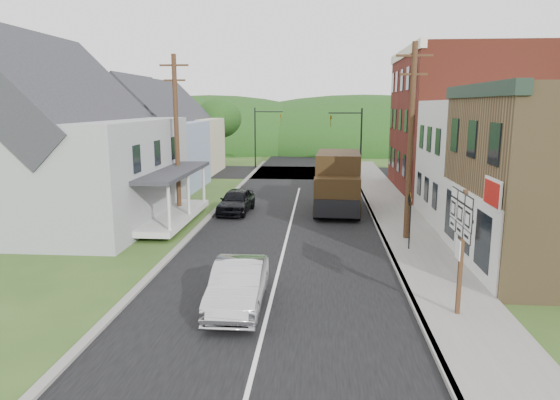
% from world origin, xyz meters
% --- Properties ---
extents(ground, '(120.00, 120.00, 0.00)m').
position_xyz_m(ground, '(0.00, 0.00, 0.00)').
color(ground, '#2D4719').
rests_on(ground, ground).
extents(road, '(9.00, 90.00, 0.02)m').
position_xyz_m(road, '(0.00, 10.00, 0.00)').
color(road, black).
rests_on(road, ground).
extents(cross_road, '(60.00, 9.00, 0.02)m').
position_xyz_m(cross_road, '(0.00, 27.00, 0.00)').
color(cross_road, black).
rests_on(cross_road, ground).
extents(sidewalk_right, '(2.80, 55.00, 0.15)m').
position_xyz_m(sidewalk_right, '(5.90, 8.00, 0.07)').
color(sidewalk_right, slate).
rests_on(sidewalk_right, ground).
extents(curb_right, '(0.20, 55.00, 0.15)m').
position_xyz_m(curb_right, '(4.55, 8.00, 0.07)').
color(curb_right, slate).
rests_on(curb_right, ground).
extents(curb_left, '(0.30, 55.00, 0.12)m').
position_xyz_m(curb_left, '(-4.65, 8.00, 0.06)').
color(curb_left, slate).
rests_on(curb_left, ground).
extents(storefront_white, '(8.00, 7.00, 6.50)m').
position_xyz_m(storefront_white, '(11.30, 7.50, 3.25)').
color(storefront_white, silver).
rests_on(storefront_white, ground).
extents(storefront_red, '(8.00, 12.00, 10.00)m').
position_xyz_m(storefront_red, '(11.30, 17.00, 5.00)').
color(storefront_red, maroon).
rests_on(storefront_red, ground).
extents(house_gray, '(10.20, 12.24, 8.35)m').
position_xyz_m(house_gray, '(-12.00, 6.00, 4.23)').
color(house_gray, '#A0A2A5').
rests_on(house_gray, ground).
extents(house_blue, '(7.14, 8.16, 7.28)m').
position_xyz_m(house_blue, '(-11.00, 17.00, 3.69)').
color(house_blue, '#899BBB').
rests_on(house_blue, ground).
extents(house_cream, '(7.14, 8.16, 7.28)m').
position_xyz_m(house_cream, '(-11.50, 26.00, 3.69)').
color(house_cream, '#BBB091').
rests_on(house_cream, ground).
extents(utility_pole_right, '(1.60, 0.26, 9.00)m').
position_xyz_m(utility_pole_right, '(5.60, 3.50, 4.66)').
color(utility_pole_right, '#472D19').
rests_on(utility_pole_right, ground).
extents(utility_pole_left, '(1.60, 0.26, 9.00)m').
position_xyz_m(utility_pole_left, '(-6.50, 8.00, 4.66)').
color(utility_pole_left, '#472D19').
rests_on(utility_pole_left, ground).
extents(traffic_signal_right, '(2.87, 0.20, 6.00)m').
position_xyz_m(traffic_signal_right, '(4.30, 23.50, 3.76)').
color(traffic_signal_right, black).
rests_on(traffic_signal_right, ground).
extents(traffic_signal_left, '(2.87, 0.20, 6.00)m').
position_xyz_m(traffic_signal_left, '(-4.30, 30.50, 3.76)').
color(traffic_signal_left, black).
rests_on(traffic_signal_left, ground).
extents(tree_left_b, '(4.80, 4.80, 6.94)m').
position_xyz_m(tree_left_b, '(-17.00, 12.00, 4.88)').
color(tree_left_b, '#382616').
rests_on(tree_left_b, ground).
extents(tree_left_c, '(5.80, 5.80, 8.41)m').
position_xyz_m(tree_left_c, '(-19.00, 20.00, 5.94)').
color(tree_left_c, '#382616').
rests_on(tree_left_c, ground).
extents(tree_left_d, '(4.80, 4.80, 6.94)m').
position_xyz_m(tree_left_d, '(-9.00, 32.00, 4.88)').
color(tree_left_d, '#382616').
rests_on(tree_left_d, ground).
extents(forested_ridge, '(90.00, 30.00, 16.00)m').
position_xyz_m(forested_ridge, '(0.00, 55.00, 0.00)').
color(forested_ridge, black).
rests_on(forested_ridge, ground).
extents(silver_sedan, '(1.61, 4.44, 1.45)m').
position_xyz_m(silver_sedan, '(-0.96, -4.91, 0.73)').
color(silver_sedan, '#B3B3B8').
rests_on(silver_sedan, ground).
extents(dark_sedan, '(1.97, 4.26, 1.41)m').
position_xyz_m(dark_sedan, '(-3.34, 8.90, 0.71)').
color(dark_sedan, black).
rests_on(dark_sedan, ground).
extents(delivery_van, '(2.84, 6.35, 3.49)m').
position_xyz_m(delivery_van, '(2.61, 9.82, 1.77)').
color(delivery_van, black).
rests_on(delivery_van, ground).
extents(route_sign_cluster, '(0.18, 2.14, 3.75)m').
position_xyz_m(route_sign_cluster, '(5.63, -5.15, 2.58)').
color(route_sign_cluster, '#472D19').
rests_on(route_sign_cluster, sidewalk_right).
extents(warning_sign, '(0.11, 0.70, 2.51)m').
position_xyz_m(warning_sign, '(5.39, 1.64, 1.75)').
color(warning_sign, black).
rests_on(warning_sign, sidewalk_right).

